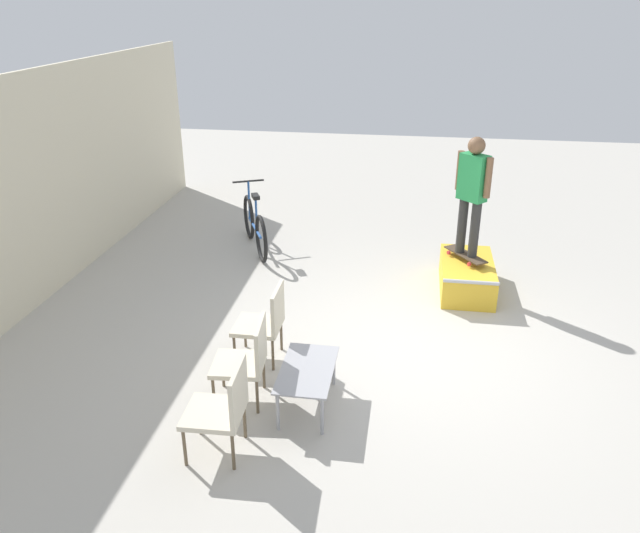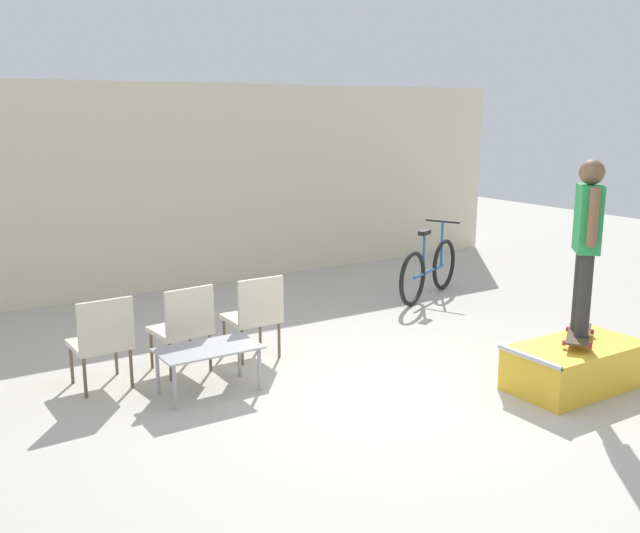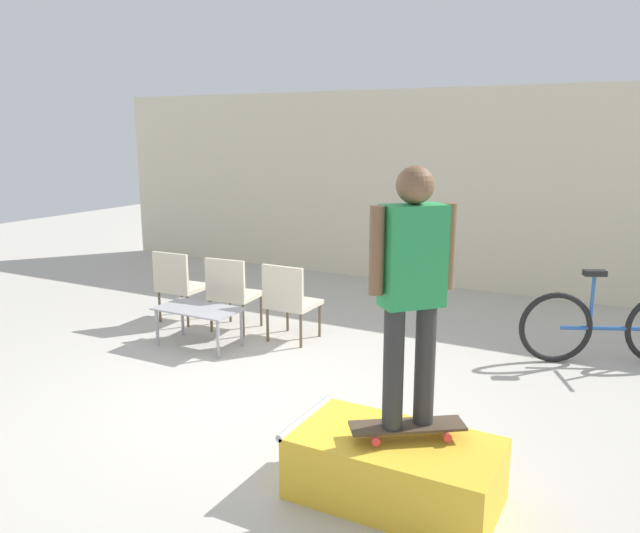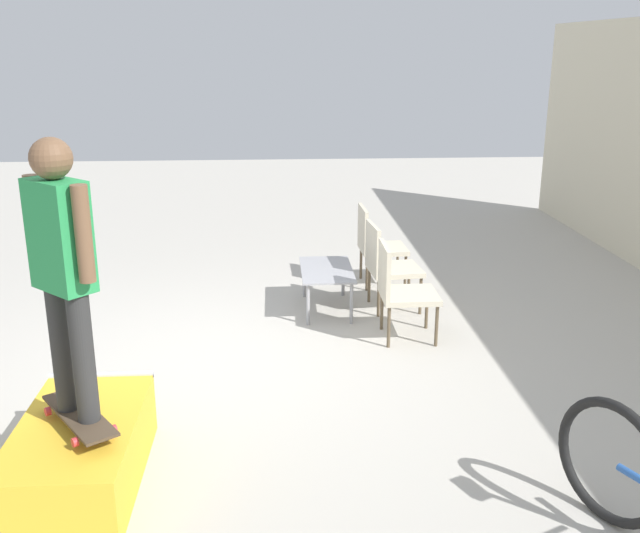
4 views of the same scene
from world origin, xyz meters
name	(u,v)px [view 3 (image 3 of 4)]	position (x,y,z in m)	size (l,w,h in m)	color
ground_plane	(249,404)	(0.00, 0.00, 0.00)	(24.00, 24.00, 0.00)	#B7B2A8
house_wall_back	(433,189)	(0.00, 5.02, 1.50)	(12.00, 0.06, 3.00)	beige
skate_ramp_box	(394,468)	(1.67, -0.75, 0.21)	(1.35, 0.72, 0.45)	gold
skateboard_on_ramp	(407,426)	(1.74, -0.71, 0.51)	(0.72, 0.59, 0.07)	#473828
person_skater	(412,278)	(1.74, -0.71, 1.49)	(0.42, 0.44, 1.65)	#2D2D2D
coffee_table	(199,313)	(-1.35, 1.01, 0.39)	(0.95, 0.53, 0.44)	#9E9EA3
patio_chair_left	(179,283)	(-2.16, 1.63, 0.51)	(0.54, 0.54, 0.91)	brown
patio_chair_center	(232,290)	(-1.35, 1.63, 0.51)	(0.56, 0.56, 0.91)	brown
patio_chair_right	(289,299)	(-0.54, 1.63, 0.51)	(0.52, 0.52, 0.91)	brown
bicycle	(609,326)	(2.72, 2.59, 0.40)	(1.68, 0.84, 1.05)	black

